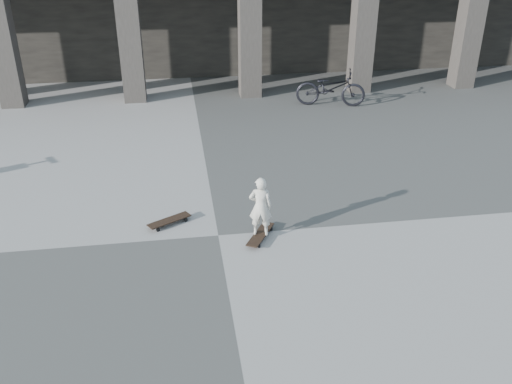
{
  "coord_description": "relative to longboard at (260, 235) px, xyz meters",
  "views": [
    {
      "loc": [
        -0.59,
        -8.18,
        4.91
      ],
      "look_at": [
        0.72,
        0.3,
        0.65
      ],
      "focal_mm": 38.0,
      "sensor_mm": 36.0,
      "label": 1
    }
  ],
  "objects": [
    {
      "name": "skateboard_spare",
      "position": [
        -1.56,
        0.72,
        0.01
      ],
      "size": [
        0.81,
        0.59,
        0.1
      ],
      "rotation": [
        0.0,
        0.0,
        0.52
      ],
      "color": "black",
      "rests_on": "ground"
    },
    {
      "name": "longboard",
      "position": [
        0.0,
        0.0,
        0.0
      ],
      "size": [
        0.61,
        0.86,
        0.09
      ],
      "rotation": [
        0.0,
        0.0,
        1.05
      ],
      "color": "black",
      "rests_on": "ground"
    },
    {
      "name": "child",
      "position": [
        0.0,
        -0.0,
        0.55
      ],
      "size": [
        0.43,
        0.33,
        1.07
      ],
      "primitive_type": "imported",
      "rotation": [
        0.0,
        0.0,
        2.94
      ],
      "color": "beige",
      "rests_on": "longboard"
    },
    {
      "name": "ground",
      "position": [
        -0.72,
        0.2,
        -0.07
      ],
      "size": [
        90.0,
        90.0,
        0.0
      ],
      "primitive_type": "plane",
      "color": "#454543",
      "rests_on": "ground"
    },
    {
      "name": "bicycle",
      "position": [
        3.29,
        7.28,
        0.47
      ],
      "size": [
        2.16,
        1.22,
        1.07
      ],
      "primitive_type": "imported",
      "rotation": [
        0.0,
        0.0,
        1.31
      ],
      "color": "black",
      "rests_on": "ground"
    }
  ]
}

